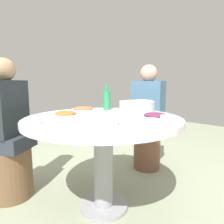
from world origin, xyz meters
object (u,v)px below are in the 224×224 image
object	(u,v)px
tea_cup_far	(165,120)
dish_tofu_braise	(83,109)
tea_cup_side	(34,120)
diner_right	(6,112)
stool_for_diner_right	(11,173)
soup_bowl	(97,120)
green_bottle	(107,100)
dish_stirfry	(66,115)
dish_eggplant	(156,116)
diner_left	(148,104)
tea_cup_near	(153,123)
rice_bowl	(137,106)
round_dining_table	(103,134)
stool_for_diner_left	(147,150)

from	to	relation	value
tea_cup_far	dish_tofu_braise	bearing A→B (deg)	176.75
tea_cup_side	diner_right	size ratio (longest dim) A/B	0.09
dish_tofu_braise	stool_for_diner_right	world-z (taller)	dish_tofu_braise
soup_bowl	tea_cup_side	size ratio (longest dim) A/B	3.86
green_bottle	dish_stirfry	bearing A→B (deg)	-81.86
dish_eggplant	diner_left	size ratio (longest dim) A/B	0.29
tea_cup_near	dish_stirfry	bearing A→B (deg)	-169.14
dish_tofu_braise	green_bottle	world-z (taller)	green_bottle
soup_bowl	stool_for_diner_right	bearing A→B (deg)	-168.02
rice_bowl	soup_bowl	distance (m)	0.65
round_dining_table	diner_left	bearing A→B (deg)	100.95
dish_tofu_braise	stool_for_diner_left	distance (m)	0.97
green_bottle	tea_cup_side	size ratio (longest dim) A/B	3.35
tea_cup_side	stool_for_diner_right	size ratio (longest dim) A/B	0.16
round_dining_table	diner_left	world-z (taller)	diner_left
tea_cup_near	soup_bowl	bearing A→B (deg)	-148.48
green_bottle	diner_right	xyz separation A→B (m)	(-0.44, -0.75, -0.08)
soup_bowl	dish_eggplant	bearing A→B (deg)	73.24
diner_left	rice_bowl	bearing A→B (deg)	-67.88
tea_cup_near	tea_cup_side	xyz separation A→B (m)	(-0.59, -0.41, -0.00)
dish_tofu_braise	diner_left	world-z (taller)	diner_left
dish_tofu_braise	stool_for_diner_left	xyz separation A→B (m)	(0.19, 0.78, -0.54)
soup_bowl	round_dining_table	bearing A→B (deg)	128.81
dish_eggplant	green_bottle	xyz separation A→B (m)	(-0.60, 0.11, 0.08)
soup_bowl	tea_cup_near	distance (m)	0.33
green_bottle	tea_cup_side	world-z (taller)	green_bottle
tea_cup_side	diner_left	world-z (taller)	diner_left
dish_eggplant	diner_right	bearing A→B (deg)	-148.52
dish_stirfry	dish_tofu_braise	distance (m)	0.34
dish_eggplant	stool_for_diner_left	xyz separation A→B (m)	(-0.50, 0.68, -0.54)
diner_right	rice_bowl	bearing A→B (deg)	48.15
tea_cup_far	stool_for_diner_right	size ratio (longest dim) A/B	0.14
diner_left	dish_eggplant	bearing A→B (deg)	-53.73
soup_bowl	green_bottle	bearing A→B (deg)	129.82
green_bottle	tea_cup_near	xyz separation A→B (m)	(0.74, -0.38, -0.07)
dish_tofu_braise	tea_cup_side	bearing A→B (deg)	-67.55
soup_bowl	dish_stirfry	world-z (taller)	soup_bowl
dish_stirfry	green_bottle	distance (m)	0.52
rice_bowl	green_bottle	world-z (taller)	green_bottle
dish_eggplant	stool_for_diner_right	size ratio (longest dim) A/B	0.51
stool_for_diner_right	dish_eggplant	bearing A→B (deg)	31.48
dish_stirfry	green_bottle	bearing A→B (deg)	98.14
rice_bowl	stool_for_diner_left	bearing A→B (deg)	112.12
diner_left	stool_for_diner_right	size ratio (longest dim) A/B	1.76
dish_tofu_braise	diner_left	xyz separation A→B (m)	(0.19, 0.78, -0.00)
stool_for_diner_left	round_dining_table	bearing A→B (deg)	-79.05
tea_cup_near	diner_right	bearing A→B (deg)	-162.96
soup_bowl	diner_right	size ratio (longest dim) A/B	0.36
soup_bowl	stool_for_diner_left	xyz separation A→B (m)	(-0.37, 1.12, -0.55)
tea_cup_near	diner_left	size ratio (longest dim) A/B	0.09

